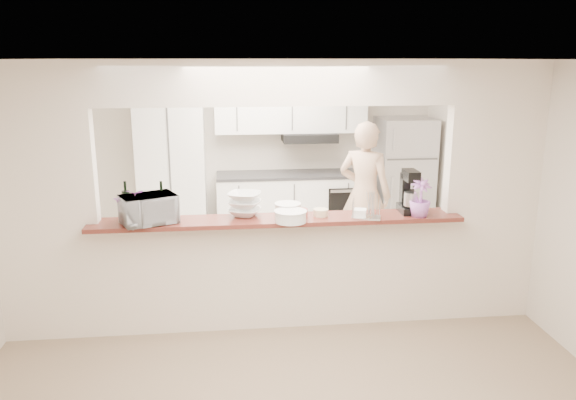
{
  "coord_description": "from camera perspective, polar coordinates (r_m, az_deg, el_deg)",
  "views": [
    {
      "loc": [
        -0.45,
        -4.97,
        2.51
      ],
      "look_at": [
        0.13,
        0.3,
        1.17
      ],
      "focal_mm": 35.0,
      "sensor_mm": 36.0,
      "label": 1
    }
  ],
  "objects": [
    {
      "name": "floor",
      "position": [
        5.59,
        -1.02,
        -12.48
      ],
      "size": [
        6.0,
        6.0,
        0.0
      ],
      "primitive_type": "plane",
      "color": "gray",
      "rests_on": "ground"
    },
    {
      "name": "tile_overlay",
      "position": [
        7.0,
        -2.22,
        -6.76
      ],
      "size": [
        5.0,
        2.9,
        0.01
      ],
      "primitive_type": "cube",
      "color": "silver",
      "rests_on": "floor"
    },
    {
      "name": "partition",
      "position": [
        5.1,
        -1.1,
        2.59
      ],
      "size": [
        5.0,
        0.15,
        2.5
      ],
      "color": "silver",
      "rests_on": "floor"
    },
    {
      "name": "bar_counter",
      "position": [
        5.35,
        -1.05,
        -6.98
      ],
      "size": [
        3.4,
        0.38,
        1.09
      ],
      "color": "silver",
      "rests_on": "floor"
    },
    {
      "name": "kitchen_cabinets",
      "position": [
        7.85,
        -4.27,
        2.91
      ],
      "size": [
        3.15,
        0.62,
        2.25
      ],
      "color": "silver",
      "rests_on": "floor"
    },
    {
      "name": "refrigerator",
      "position": [
        8.19,
        11.61,
        2.24
      ],
      "size": [
        0.75,
        0.7,
        1.7
      ],
      "primitive_type": "cube",
      "color": "#A3A3A8",
      "rests_on": "floor"
    },
    {
      "name": "flower_left",
      "position": [
        5.14,
        -15.62,
        -0.52
      ],
      "size": [
        0.3,
        0.26,
        0.32
      ],
      "primitive_type": "imported",
      "rotation": [
        0.0,
        0.0,
        0.04
      ],
      "color": "pink",
      "rests_on": "bar_counter"
    },
    {
      "name": "wine_bottle_a",
      "position": [
        5.24,
        -12.68,
        -0.35
      ],
      "size": [
        0.07,
        0.07,
        0.34
      ],
      "color": "black",
      "rests_on": "bar_counter"
    },
    {
      "name": "wine_bottle_b",
      "position": [
        5.28,
        -16.1,
        -0.41
      ],
      "size": [
        0.07,
        0.07,
        0.35
      ],
      "color": "black",
      "rests_on": "bar_counter"
    },
    {
      "name": "toaster_oven",
      "position": [
        5.09,
        -13.99,
        -0.92
      ],
      "size": [
        0.55,
        0.48,
        0.26
      ],
      "primitive_type": "imported",
      "rotation": [
        0.0,
        0.0,
        0.43
      ],
      "color": "#B2B3B8",
      "rests_on": "bar_counter"
    },
    {
      "name": "serving_bowls",
      "position": [
        5.19,
        -4.43,
        -0.46
      ],
      "size": [
        0.37,
        0.37,
        0.22
      ],
      "primitive_type": "imported",
      "rotation": [
        0.0,
        0.0,
        -0.33
      ],
      "color": "white",
      "rests_on": "bar_counter"
    },
    {
      "name": "plate_stack_a",
      "position": [
        5.21,
        -0.02,
        -0.94
      ],
      "size": [
        0.25,
        0.25,
        0.11
      ],
      "color": "white",
      "rests_on": "bar_counter"
    },
    {
      "name": "plate_stack_b",
      "position": [
        5.0,
        0.26,
        -1.65
      ],
      "size": [
        0.29,
        0.29,
        0.1
      ],
      "color": "white",
      "rests_on": "bar_counter"
    },
    {
      "name": "red_bowl",
      "position": [
        5.17,
        1.16,
        -1.31
      ],
      "size": [
        0.15,
        0.15,
        0.07
      ],
      "primitive_type": "cylinder",
      "color": "maroon",
      "rests_on": "bar_counter"
    },
    {
      "name": "tan_bowl",
      "position": [
        5.2,
        3.34,
        -1.27
      ],
      "size": [
        0.14,
        0.14,
        0.07
      ],
      "primitive_type": "cylinder",
      "color": "beige",
      "rests_on": "bar_counter"
    },
    {
      "name": "utensil_caddy",
      "position": [
        5.15,
        7.97,
        -0.73
      ],
      "size": [
        0.3,
        0.22,
        0.25
      ],
      "color": "silver",
      "rests_on": "bar_counter"
    },
    {
      "name": "stand_mixer",
      "position": [
        5.41,
        12.22,
        0.67
      ],
      "size": [
        0.18,
        0.29,
        0.41
      ],
      "color": "black",
      "rests_on": "bar_counter"
    },
    {
      "name": "flower_right",
      "position": [
        5.28,
        13.27,
        0.24
      ],
      "size": [
        0.24,
        0.24,
        0.36
      ],
      "primitive_type": "imported",
      "rotation": [
        0.0,
        0.0,
        0.24
      ],
      "color": "#C36ECC",
      "rests_on": "bar_counter"
    },
    {
      "name": "person",
      "position": [
        6.87,
        7.78,
        0.47
      ],
      "size": [
        0.78,
        0.71,
        1.79
      ],
      "primitive_type": "imported",
      "rotation": [
        0.0,
        0.0,
        2.56
      ],
      "color": "tan",
      "rests_on": "floor"
    }
  ]
}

